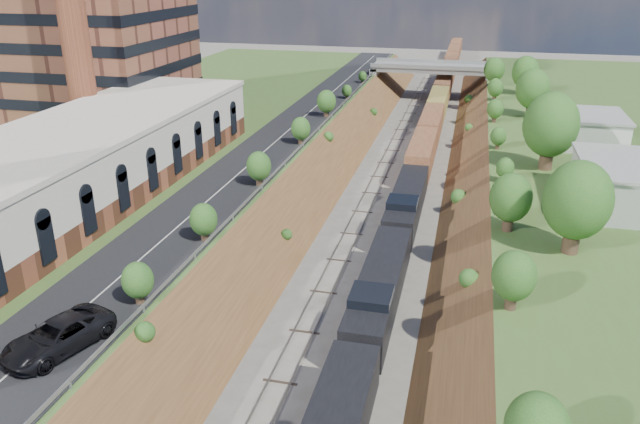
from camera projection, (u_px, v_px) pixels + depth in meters
platform_left at (133, 164)px, 79.59m from camera, size 44.00×180.00×5.00m
embankment_left at (299, 196)px, 75.70m from camera, size 10.00×180.00×10.00m
embankment_right at (485, 212)px, 70.87m from camera, size 10.00×180.00×10.00m
rail_left_track at (367, 201)px, 73.82m from camera, size 1.58×180.00×0.18m
rail_right_track at (411, 205)px, 72.68m from camera, size 1.58×180.00×0.18m
road at (262, 154)px, 74.80m from camera, size 8.00×180.00×0.10m
guardrail at (294, 152)px, 73.53m from camera, size 0.10×171.00×0.70m
commercial_building at (52, 176)px, 56.43m from camera, size 14.30×62.30×7.00m
overpass at (431, 75)px, 127.29m from camera, size 24.50×8.30×7.40m
white_building_near at (630, 186)px, 58.30m from camera, size 9.00×12.00×4.00m
white_building_far at (588, 130)px, 78.30m from camera, size 8.00×10.00×3.60m
tree_right_large at (578, 201)px, 48.02m from camera, size 5.25×5.25×7.61m
tree_left_crest at (105, 313)px, 37.21m from camera, size 2.45×2.45×3.55m
freight_train at (438, 105)px, 111.34m from camera, size 3.05×187.72×4.56m
suv at (58, 336)px, 36.74m from camera, size 5.08×7.36×1.87m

